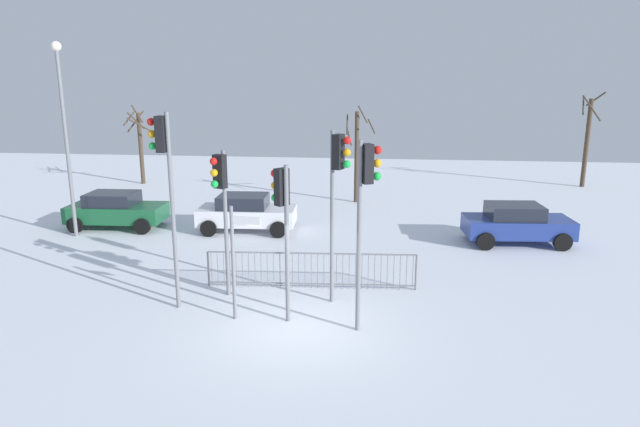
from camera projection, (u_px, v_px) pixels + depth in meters
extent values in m
plane|color=white|center=(297.00, 328.00, 13.52)|extent=(60.00, 60.00, 0.00)
cylinder|color=slate|center=(287.00, 245.00, 13.48)|extent=(0.11, 0.11, 3.95)
cube|color=black|center=(282.00, 187.00, 13.26)|extent=(0.37, 0.39, 0.90)
sphere|color=red|center=(275.00, 173.00, 13.36)|extent=(0.20, 0.20, 0.20)
sphere|color=orange|center=(275.00, 186.00, 13.43)|extent=(0.20, 0.20, 0.20)
sphere|color=green|center=(275.00, 198.00, 13.50)|extent=(0.20, 0.20, 0.20)
cylinder|color=slate|center=(359.00, 239.00, 12.90)|extent=(0.11, 0.11, 4.60)
cube|color=black|center=(367.00, 164.00, 12.54)|extent=(0.33, 0.38, 0.90)
sphere|color=red|center=(378.00, 150.00, 12.54)|extent=(0.20, 0.20, 0.20)
sphere|color=orange|center=(377.00, 163.00, 12.61)|extent=(0.20, 0.20, 0.20)
sphere|color=green|center=(377.00, 176.00, 12.68)|extent=(0.20, 0.20, 0.20)
cylinder|color=slate|center=(173.00, 214.00, 14.16)|extent=(0.11, 0.11, 5.14)
cube|color=black|center=(161.00, 134.00, 13.71)|extent=(0.23, 0.32, 0.90)
sphere|color=red|center=(151.00, 122.00, 13.67)|extent=(0.20, 0.20, 0.20)
sphere|color=orange|center=(152.00, 134.00, 13.74)|extent=(0.20, 0.20, 0.20)
sphere|color=green|center=(153.00, 146.00, 13.81)|extent=(0.20, 0.20, 0.20)
cylinder|color=slate|center=(226.00, 225.00, 15.15)|extent=(0.11, 0.11, 4.09)
cube|color=black|center=(220.00, 171.00, 14.66)|extent=(0.38, 0.32, 0.90)
sphere|color=red|center=(213.00, 161.00, 14.37)|extent=(0.20, 0.20, 0.20)
sphere|color=orange|center=(214.00, 173.00, 14.44)|extent=(0.20, 0.20, 0.20)
sphere|color=green|center=(215.00, 184.00, 14.51)|extent=(0.20, 0.20, 0.20)
cylinder|color=slate|center=(332.00, 219.00, 14.62)|extent=(0.11, 0.11, 4.66)
cube|color=black|center=(338.00, 152.00, 14.12)|extent=(0.33, 0.38, 0.90)
sphere|color=red|center=(347.00, 141.00, 13.93)|extent=(0.20, 0.20, 0.20)
sphere|color=orange|center=(347.00, 152.00, 14.00)|extent=(0.20, 0.20, 0.20)
sphere|color=green|center=(347.00, 164.00, 14.07)|extent=(0.20, 0.20, 0.20)
cylinder|color=slate|center=(233.00, 264.00, 13.73)|extent=(0.09, 0.09, 2.93)
cube|color=white|center=(247.00, 221.00, 13.36)|extent=(0.70, 0.14, 0.22)
cube|color=slate|center=(311.00, 253.00, 15.89)|extent=(6.01, 0.42, 0.04)
cube|color=slate|center=(311.00, 284.00, 16.11)|extent=(6.01, 0.42, 0.04)
cylinder|color=slate|center=(212.00, 269.00, 16.17)|extent=(0.02, 0.02, 1.05)
cylinder|color=slate|center=(218.00, 269.00, 16.16)|extent=(0.02, 0.02, 1.05)
cylinder|color=slate|center=(224.00, 269.00, 16.15)|extent=(0.02, 0.02, 1.05)
cylinder|color=slate|center=(230.00, 269.00, 16.14)|extent=(0.02, 0.02, 1.05)
cylinder|color=slate|center=(236.00, 269.00, 16.13)|extent=(0.02, 0.02, 1.05)
cylinder|color=slate|center=(243.00, 270.00, 16.12)|extent=(0.02, 0.02, 1.05)
cylinder|color=slate|center=(249.00, 270.00, 16.11)|extent=(0.02, 0.02, 1.05)
cylinder|color=slate|center=(255.00, 270.00, 16.10)|extent=(0.02, 0.02, 1.05)
cylinder|color=slate|center=(261.00, 270.00, 16.09)|extent=(0.02, 0.02, 1.05)
cylinder|color=slate|center=(268.00, 270.00, 16.08)|extent=(0.02, 0.02, 1.05)
cylinder|color=slate|center=(274.00, 270.00, 16.07)|extent=(0.02, 0.02, 1.05)
cylinder|color=slate|center=(280.00, 270.00, 16.06)|extent=(0.02, 0.02, 1.05)
cylinder|color=slate|center=(286.00, 270.00, 16.06)|extent=(0.02, 0.02, 1.05)
cylinder|color=slate|center=(293.00, 270.00, 16.05)|extent=(0.02, 0.02, 1.05)
cylinder|color=slate|center=(299.00, 271.00, 16.04)|extent=(0.02, 0.02, 1.05)
cylinder|color=slate|center=(305.00, 271.00, 16.03)|extent=(0.02, 0.02, 1.05)
cylinder|color=slate|center=(311.00, 271.00, 16.02)|extent=(0.02, 0.02, 1.05)
cylinder|color=slate|center=(318.00, 271.00, 16.01)|extent=(0.02, 0.02, 1.05)
cylinder|color=slate|center=(324.00, 271.00, 16.00)|extent=(0.02, 0.02, 1.05)
cylinder|color=slate|center=(330.00, 271.00, 15.99)|extent=(0.02, 0.02, 1.05)
cylinder|color=slate|center=(337.00, 271.00, 15.98)|extent=(0.02, 0.02, 1.05)
cylinder|color=slate|center=(343.00, 271.00, 15.97)|extent=(0.02, 0.02, 1.05)
cylinder|color=slate|center=(349.00, 271.00, 15.96)|extent=(0.02, 0.02, 1.05)
cylinder|color=slate|center=(356.00, 272.00, 15.95)|extent=(0.02, 0.02, 1.05)
cylinder|color=slate|center=(362.00, 272.00, 15.94)|extent=(0.02, 0.02, 1.05)
cylinder|color=slate|center=(368.00, 272.00, 15.94)|extent=(0.02, 0.02, 1.05)
cylinder|color=slate|center=(375.00, 272.00, 15.93)|extent=(0.02, 0.02, 1.05)
cylinder|color=slate|center=(381.00, 272.00, 15.92)|extent=(0.02, 0.02, 1.05)
cylinder|color=slate|center=(387.00, 272.00, 15.91)|extent=(0.02, 0.02, 1.05)
cylinder|color=slate|center=(394.00, 272.00, 15.90)|extent=(0.02, 0.02, 1.05)
cylinder|color=slate|center=(400.00, 272.00, 15.89)|extent=(0.02, 0.02, 1.05)
cylinder|color=slate|center=(407.00, 272.00, 15.88)|extent=(0.02, 0.02, 1.05)
cylinder|color=slate|center=(413.00, 273.00, 15.87)|extent=(0.02, 0.02, 1.05)
cylinder|color=slate|center=(209.00, 269.00, 16.17)|extent=(0.06, 0.06, 1.05)
cylinder|color=slate|center=(416.00, 273.00, 15.87)|extent=(0.06, 0.06, 1.05)
cube|color=#195933|center=(117.00, 213.00, 22.50)|extent=(3.87, 1.87, 0.65)
cube|color=#1E232D|center=(112.00, 199.00, 22.38)|extent=(1.97, 1.58, 0.55)
cylinder|color=black|center=(158.00, 216.00, 23.31)|extent=(0.65, 0.25, 0.64)
cylinder|color=black|center=(142.00, 226.00, 21.66)|extent=(0.65, 0.25, 0.64)
cylinder|color=black|center=(95.00, 215.00, 23.49)|extent=(0.65, 0.25, 0.64)
cylinder|color=black|center=(75.00, 225.00, 21.84)|extent=(0.65, 0.25, 0.64)
cube|color=navy|center=(517.00, 226.00, 20.37)|extent=(3.92, 1.99, 0.65)
cube|color=#1E232D|center=(514.00, 212.00, 20.25)|extent=(2.01, 1.64, 0.55)
cylinder|color=black|center=(545.00, 229.00, 21.22)|extent=(0.66, 0.27, 0.64)
cylinder|color=black|center=(563.00, 242.00, 19.57)|extent=(0.66, 0.27, 0.64)
cylinder|color=black|center=(474.00, 229.00, 21.32)|extent=(0.66, 0.27, 0.64)
cylinder|color=black|center=(485.00, 241.00, 19.67)|extent=(0.66, 0.27, 0.64)
cube|color=silver|center=(247.00, 215.00, 22.03)|extent=(3.88, 1.89, 0.65)
cube|color=#1E232D|center=(243.00, 202.00, 21.91)|extent=(1.97, 1.59, 0.55)
cylinder|color=black|center=(284.00, 219.00, 22.85)|extent=(0.65, 0.25, 0.64)
cylinder|color=black|center=(278.00, 229.00, 21.20)|extent=(0.65, 0.25, 0.64)
cylinder|color=black|center=(219.00, 218.00, 23.02)|extent=(0.65, 0.25, 0.64)
cylinder|color=black|center=(209.00, 228.00, 21.37)|extent=(0.65, 0.25, 0.64)
cylinder|color=slate|center=(67.00, 146.00, 20.65)|extent=(0.14, 0.14, 6.95)
sphere|color=#F2EACC|center=(56.00, 46.00, 19.81)|extent=(0.36, 0.36, 0.36)
cylinder|color=#473828|center=(357.00, 158.00, 26.93)|extent=(0.21, 0.21, 4.42)
cylinder|color=#473828|center=(372.00, 127.00, 26.36)|extent=(0.36, 1.45, 0.82)
cylinder|color=#473828|center=(349.00, 137.00, 26.62)|extent=(0.33, 0.79, 0.72)
cylinder|color=#473828|center=(363.00, 114.00, 26.22)|extent=(0.48, 0.64, 0.85)
cylinder|color=#473828|center=(347.00, 124.00, 26.58)|extent=(0.12, 1.00, 0.92)
cylinder|color=#473828|center=(141.00, 149.00, 31.83)|extent=(0.23, 0.23, 4.06)
cylinder|color=#473828|center=(143.00, 127.00, 30.84)|extent=(1.38, 1.10, 1.05)
cylinder|color=#473828|center=(137.00, 114.00, 31.09)|extent=(0.63, 0.21, 1.01)
cylinder|color=#473828|center=(136.00, 121.00, 31.00)|extent=(0.97, 0.17, 0.94)
cylinder|color=#473828|center=(136.00, 121.00, 31.87)|extent=(0.84, 0.82, 1.24)
cylinder|color=#473828|center=(129.00, 118.00, 31.54)|extent=(0.19, 1.24, 0.74)
cylinder|color=#473828|center=(587.00, 143.00, 30.80)|extent=(0.25, 0.25, 4.88)
cylinder|color=#473828|center=(592.00, 108.00, 29.88)|extent=(1.06, 0.32, 1.42)
cylinder|color=#473828|center=(596.00, 99.00, 30.53)|extent=(0.79, 0.79, 0.82)
cylinder|color=#473828|center=(583.00, 106.00, 30.45)|extent=(0.27, 0.82, 0.96)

